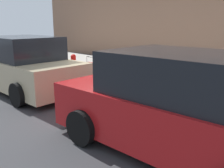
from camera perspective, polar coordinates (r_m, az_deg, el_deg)
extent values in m
plane|color=#333335|center=(7.88, -3.16, -1.64)|extent=(40.00, 40.00, 0.00)
cube|color=#ADA89E|center=(9.67, 7.91, 1.57)|extent=(18.00, 5.00, 0.14)
cube|color=#59601E|center=(6.29, 23.59, -2.86)|extent=(0.47, 0.27, 0.56)
cube|color=black|center=(6.29, 23.59, -2.86)|extent=(0.48, 0.06, 0.57)
cylinder|color=gray|center=(6.26, 22.21, 1.05)|extent=(0.02, 0.02, 0.25)
cylinder|color=black|center=(6.17, 24.07, 1.89)|extent=(0.41, 0.03, 0.02)
cylinder|color=black|center=(6.43, 21.63, -4.73)|extent=(0.04, 0.02, 0.04)
cube|color=black|center=(6.51, 18.89, -2.14)|extent=(0.46, 0.21, 0.51)
cube|color=black|center=(6.51, 18.89, -2.14)|extent=(0.47, 0.04, 0.52)
cylinder|color=gray|center=(6.34, 20.78, 0.89)|extent=(0.02, 0.02, 0.27)
cylinder|color=gray|center=(6.51, 17.58, 1.47)|extent=(0.02, 0.02, 0.27)
cylinder|color=black|center=(6.39, 19.25, 2.36)|extent=(0.40, 0.03, 0.02)
cylinder|color=black|center=(6.49, 20.35, -4.44)|extent=(0.04, 0.02, 0.04)
cylinder|color=black|center=(6.66, 17.16, -3.73)|extent=(0.04, 0.02, 0.04)
cube|color=red|center=(6.68, 14.90, -0.39)|extent=(0.35, 0.21, 0.75)
cube|color=black|center=(6.68, 14.90, -0.39)|extent=(0.35, 0.04, 0.76)
cylinder|color=gray|center=(6.51, 16.24, 3.56)|extent=(0.02, 0.02, 0.23)
cylinder|color=gray|center=(6.65, 14.11, 3.91)|extent=(0.02, 0.02, 0.23)
cylinder|color=black|center=(6.56, 15.22, 4.72)|extent=(0.29, 0.03, 0.02)
cylinder|color=black|center=(6.70, 15.79, -3.53)|extent=(0.04, 0.02, 0.04)
cylinder|color=black|center=(6.84, 13.66, -3.03)|extent=(0.04, 0.02, 0.04)
cube|color=#9EA0A8|center=(6.95, 11.65, -0.04)|extent=(0.40, 0.28, 0.66)
cube|color=black|center=(6.95, 11.65, -0.04)|extent=(0.38, 0.08, 0.67)
cylinder|color=gray|center=(6.79, 13.00, 3.31)|extent=(0.02, 0.02, 0.21)
cylinder|color=gray|center=(6.93, 10.67, 3.64)|extent=(0.02, 0.02, 0.21)
cylinder|color=black|center=(6.84, 11.87, 4.35)|extent=(0.32, 0.06, 0.02)
cylinder|color=black|center=(6.96, 12.71, -2.70)|extent=(0.05, 0.02, 0.04)
cylinder|color=black|center=(7.10, 10.37, -2.25)|extent=(0.05, 0.02, 0.04)
cube|color=navy|center=(7.23, 8.02, 0.38)|extent=(0.47, 0.25, 0.59)
cube|color=black|center=(7.23, 8.02, 0.38)|extent=(0.48, 0.06, 0.60)
cylinder|color=gray|center=(7.04, 9.39, 2.59)|extent=(0.02, 0.02, 0.04)
cylinder|color=gray|center=(7.29, 6.86, 3.06)|extent=(0.02, 0.02, 0.04)
cylinder|color=black|center=(7.16, 8.11, 2.98)|extent=(0.41, 0.04, 0.02)
cylinder|color=black|center=(7.17, 9.24, -2.03)|extent=(0.04, 0.02, 0.04)
cylinder|color=black|center=(7.43, 6.70, -1.40)|extent=(0.04, 0.02, 0.04)
cube|color=maroon|center=(7.60, 5.39, 1.64)|extent=(0.34, 0.20, 0.73)
cube|color=black|center=(7.60, 5.39, 1.64)|extent=(0.35, 0.04, 0.74)
cylinder|color=gray|center=(7.44, 6.30, 4.37)|extent=(0.02, 0.02, 0.04)
cylinder|color=gray|center=(7.62, 4.63, 4.63)|extent=(0.02, 0.02, 0.04)
cylinder|color=black|center=(7.53, 5.46, 4.65)|extent=(0.28, 0.03, 0.02)
cylinder|color=black|center=(7.59, 6.19, -1.04)|extent=(0.04, 0.02, 0.04)
cylinder|color=black|center=(7.77, 4.50, -0.66)|extent=(0.04, 0.02, 0.04)
cube|color=#0F606B|center=(7.95, 2.83, 1.71)|extent=(0.42, 0.21, 0.59)
cube|color=black|center=(7.95, 2.83, 1.71)|extent=(0.42, 0.05, 0.60)
cylinder|color=gray|center=(7.77, 3.78, 3.76)|extent=(0.02, 0.02, 0.04)
cylinder|color=gray|center=(8.01, 1.96, 4.09)|extent=(0.02, 0.02, 0.04)
cylinder|color=black|center=(7.89, 2.86, 4.07)|extent=(0.35, 0.04, 0.02)
cylinder|color=black|center=(7.89, 3.74, -0.42)|extent=(0.04, 0.02, 0.04)
cylinder|color=black|center=(8.14, 1.90, 0.04)|extent=(0.04, 0.02, 0.04)
cube|color=#59601E|center=(8.25, -0.61, 2.28)|extent=(0.49, 0.26, 0.62)
cube|color=black|center=(8.25, -0.61, 2.28)|extent=(0.50, 0.05, 0.63)
cylinder|color=gray|center=(8.02, 0.46, 5.03)|extent=(0.02, 0.02, 0.23)
cylinder|color=gray|center=(8.33, -1.65, 5.35)|extent=(0.02, 0.02, 0.23)
cylinder|color=black|center=(8.16, -0.62, 6.00)|extent=(0.43, 0.03, 0.02)
cylinder|color=black|center=(8.16, 0.47, 0.08)|extent=(0.04, 0.02, 0.04)
cylinder|color=black|center=(8.47, -1.64, 0.59)|extent=(0.04, 0.02, 0.04)
cube|color=black|center=(8.72, -2.83, 2.64)|extent=(0.43, 0.25, 0.54)
cube|color=black|center=(8.72, -2.83, 2.64)|extent=(0.43, 0.05, 0.55)
cylinder|color=gray|center=(8.52, -2.02, 5.19)|extent=(0.02, 0.02, 0.28)
cylinder|color=gray|center=(8.78, -3.68, 5.42)|extent=(0.02, 0.02, 0.28)
cylinder|color=black|center=(8.63, -2.87, 6.21)|extent=(0.36, 0.03, 0.02)
cylinder|color=black|center=(8.64, -1.96, 0.85)|extent=(0.04, 0.02, 0.04)
cylinder|color=black|center=(8.90, -3.63, 1.22)|extent=(0.04, 0.02, 0.04)
cube|color=red|center=(9.14, -5.00, 3.20)|extent=(0.45, 0.20, 0.56)
cube|color=black|center=(9.14, -5.00, 3.20)|extent=(0.46, 0.04, 0.57)
cylinder|color=gray|center=(8.93, -4.22, 5.49)|extent=(0.02, 0.02, 0.21)
cylinder|color=gray|center=(9.22, -5.85, 5.72)|extent=(0.02, 0.02, 0.21)
cylinder|color=black|center=(9.06, -5.06, 6.27)|extent=(0.39, 0.03, 0.02)
cylinder|color=black|center=(9.04, -4.13, 1.42)|extent=(0.04, 0.02, 0.04)
cylinder|color=black|center=(9.34, -5.77, 1.78)|extent=(0.04, 0.02, 0.04)
cylinder|color=red|center=(9.80, -8.86, 4.06)|extent=(0.20, 0.20, 0.65)
sphere|color=red|center=(9.75, -8.94, 6.23)|extent=(0.21, 0.21, 0.21)
cylinder|color=red|center=(9.92, -9.39, 4.34)|extent=(0.09, 0.10, 0.09)
cylinder|color=red|center=(9.68, -8.34, 4.15)|extent=(0.09, 0.10, 0.09)
cylinder|color=#333338|center=(10.20, -11.63, 4.96)|extent=(0.14, 0.14, 0.87)
cube|color=#AD1619|center=(4.27, 14.85, -7.40)|extent=(4.34, 2.07, 0.82)
cube|color=black|center=(4.07, 15.50, 2.48)|extent=(2.29, 1.83, 0.67)
cylinder|color=black|center=(4.44, -6.96, -9.93)|extent=(0.65, 0.25, 0.64)
cylinder|color=black|center=(5.77, 7.51, -4.26)|extent=(0.65, 0.25, 0.64)
cube|color=tan|center=(8.32, -19.51, 2.62)|extent=(4.49, 1.97, 0.84)
cube|color=black|center=(8.21, -19.94, 7.88)|extent=(2.36, 1.76, 0.69)
cylinder|color=black|center=(9.99, -18.34, 2.86)|extent=(0.65, 0.24, 0.64)
cylinder|color=black|center=(6.77, -20.87, -2.35)|extent=(0.65, 0.24, 0.64)
cylinder|color=black|center=(7.72, -8.44, 0.35)|extent=(0.65, 0.24, 0.64)
cylinder|color=black|center=(12.43, -24.43, 4.36)|extent=(0.65, 0.25, 0.64)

